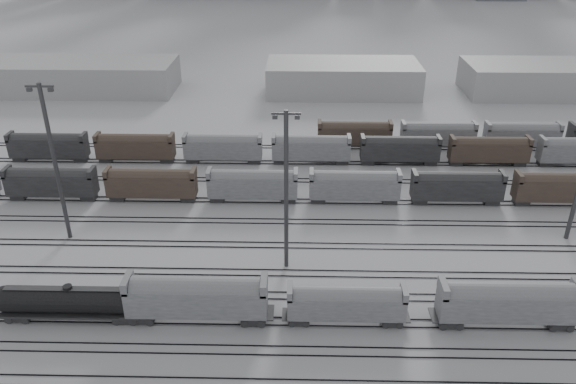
{
  "coord_description": "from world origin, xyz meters",
  "views": [
    {
      "loc": [
        -1.18,
        -51.91,
        44.41
      ],
      "look_at": [
        -2.99,
        27.53,
        4.0
      ],
      "focal_mm": 35.0,
      "sensor_mm": 36.0,
      "label": 1
    }
  ],
  "objects_px": {
    "hopper_car_c": "(508,301)",
    "hopper_car_a": "(197,296)",
    "tank_car_b": "(70,301)",
    "hopper_car_b": "(346,302)",
    "light_mast_c": "(286,189)"
  },
  "relations": [
    {
      "from": "tank_car_b",
      "to": "hopper_car_a",
      "type": "bearing_deg",
      "value": 0.0
    },
    {
      "from": "hopper_car_c",
      "to": "hopper_car_b",
      "type": "bearing_deg",
      "value": 180.0
    },
    {
      "from": "hopper_car_a",
      "to": "hopper_car_b",
      "type": "relative_size",
      "value": 1.2
    },
    {
      "from": "tank_car_b",
      "to": "hopper_car_a",
      "type": "distance_m",
      "value": 15.17
    },
    {
      "from": "hopper_car_b",
      "to": "hopper_car_c",
      "type": "distance_m",
      "value": 18.8
    },
    {
      "from": "tank_car_b",
      "to": "hopper_car_b",
      "type": "relative_size",
      "value": 1.35
    },
    {
      "from": "hopper_car_a",
      "to": "tank_car_b",
      "type": "bearing_deg",
      "value": 180.0
    },
    {
      "from": "hopper_car_a",
      "to": "hopper_car_c",
      "type": "relative_size",
      "value": 1.03
    },
    {
      "from": "hopper_car_c",
      "to": "hopper_car_a",
      "type": "bearing_deg",
      "value": 180.0
    },
    {
      "from": "tank_car_b",
      "to": "hopper_car_c",
      "type": "distance_m",
      "value": 51.55
    },
    {
      "from": "tank_car_b",
      "to": "light_mast_c",
      "type": "height_order",
      "value": "light_mast_c"
    },
    {
      "from": "tank_car_b",
      "to": "hopper_car_a",
      "type": "relative_size",
      "value": 1.12
    },
    {
      "from": "hopper_car_a",
      "to": "hopper_car_b",
      "type": "bearing_deg",
      "value": 0.0
    },
    {
      "from": "hopper_car_b",
      "to": "light_mast_c",
      "type": "xyz_separation_m",
      "value": [
        -7.35,
        11.79,
        8.91
      ]
    },
    {
      "from": "tank_car_b",
      "to": "hopper_car_c",
      "type": "height_order",
      "value": "hopper_car_c"
    }
  ]
}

